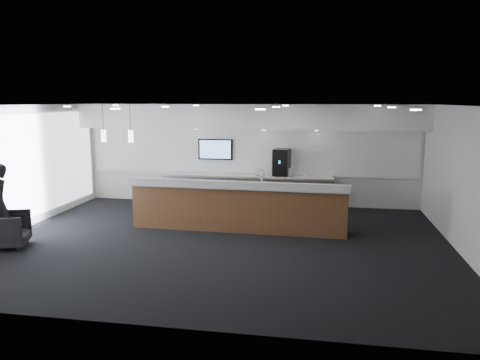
# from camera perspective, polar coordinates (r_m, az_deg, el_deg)

# --- Properties ---
(ground) EXTENTS (10.00, 10.00, 0.00)m
(ground) POSITION_cam_1_polar(r_m,az_deg,el_deg) (10.48, -2.38, -7.56)
(ground) COLOR black
(ground) RESTS_ON ground
(ceiling) EXTENTS (10.00, 8.00, 0.02)m
(ceiling) POSITION_cam_1_polar(r_m,az_deg,el_deg) (10.01, -2.50, 9.07)
(ceiling) COLOR black
(ceiling) RESTS_ON back_wall
(back_wall) EXTENTS (10.00, 0.02, 3.00)m
(back_wall) POSITION_cam_1_polar(r_m,az_deg,el_deg) (14.03, 1.07, 3.12)
(back_wall) COLOR silver
(back_wall) RESTS_ON ground
(left_wall) EXTENTS (0.02, 8.00, 3.00)m
(left_wall) POSITION_cam_1_polar(r_m,az_deg,el_deg) (12.22, -26.00, 1.15)
(left_wall) COLOR silver
(left_wall) RESTS_ON ground
(right_wall) EXTENTS (0.02, 8.00, 3.00)m
(right_wall) POSITION_cam_1_polar(r_m,az_deg,el_deg) (10.30, 25.85, -0.26)
(right_wall) COLOR silver
(right_wall) RESTS_ON ground
(soffit_bulkhead) EXTENTS (10.00, 0.90, 0.70)m
(soffit_bulkhead) POSITION_cam_1_polar(r_m,az_deg,el_deg) (13.50, 0.78, 7.75)
(soffit_bulkhead) COLOR white
(soffit_bulkhead) RESTS_ON back_wall
(alcove_panel) EXTENTS (9.80, 0.06, 1.40)m
(alcove_panel) POSITION_cam_1_polar(r_m,az_deg,el_deg) (13.99, 1.05, 3.51)
(alcove_panel) COLOR white
(alcove_panel) RESTS_ON back_wall
(window_blinds_wall) EXTENTS (0.04, 7.36, 2.55)m
(window_blinds_wall) POSITION_cam_1_polar(r_m,az_deg,el_deg) (12.20, -25.85, 1.15)
(window_blinds_wall) COLOR white
(window_blinds_wall) RESTS_ON left_wall
(back_credenza) EXTENTS (5.06, 0.66, 0.95)m
(back_credenza) POSITION_cam_1_polar(r_m,az_deg,el_deg) (13.84, 0.82, -1.26)
(back_credenza) COLOR gray
(back_credenza) RESTS_ON ground
(wall_tv) EXTENTS (1.05, 0.08, 0.62)m
(wall_tv) POSITION_cam_1_polar(r_m,az_deg,el_deg) (14.11, -3.01, 3.75)
(wall_tv) COLOR black
(wall_tv) RESTS_ON back_wall
(pendant_left) EXTENTS (0.12, 0.12, 0.30)m
(pendant_left) POSITION_cam_1_polar(r_m,az_deg,el_deg) (11.54, -13.36, 5.17)
(pendant_left) COLOR #FFEFC6
(pendant_left) RESTS_ON ceiling
(pendant_right) EXTENTS (0.12, 0.12, 0.30)m
(pendant_right) POSITION_cam_1_polar(r_m,az_deg,el_deg) (11.84, -16.49, 5.15)
(pendant_right) COLOR #FFEFC6
(pendant_right) RESTS_ON ceiling
(ceiling_can_lights) EXTENTS (7.00, 5.00, 0.02)m
(ceiling_can_lights) POSITION_cam_1_polar(r_m,az_deg,el_deg) (10.01, -2.50, 8.90)
(ceiling_can_lights) COLOR white
(ceiling_can_lights) RESTS_ON ceiling
(service_counter) EXTENTS (5.27, 1.00, 1.49)m
(service_counter) POSITION_cam_1_polar(r_m,az_deg,el_deg) (11.32, -0.21, -3.23)
(service_counter) COLOR brown
(service_counter) RESTS_ON ground
(coffee_machine) EXTENTS (0.51, 0.61, 0.77)m
(coffee_machine) POSITION_cam_1_polar(r_m,az_deg,el_deg) (13.58, 5.10, 2.16)
(coffee_machine) COLOR black
(coffee_machine) RESTS_ON back_credenza
(info_sign_left) EXTENTS (0.17, 0.04, 0.24)m
(info_sign_left) POSITION_cam_1_polar(r_m,az_deg,el_deg) (13.60, 2.30, 1.07)
(info_sign_left) COLOR silver
(info_sign_left) RESTS_ON back_credenza
(info_sign_right) EXTENTS (0.18, 0.03, 0.24)m
(info_sign_right) POSITION_cam_1_polar(r_m,az_deg,el_deg) (13.47, 6.07, 0.94)
(info_sign_right) COLOR silver
(info_sign_right) RESTS_ON back_credenza
(armchair) EXTENTS (1.08, 1.06, 0.77)m
(armchair) POSITION_cam_1_polar(r_m,az_deg,el_deg) (11.16, -26.54, -5.47)
(armchair) COLOR black
(armchair) RESTS_ON ground
(cup_0) EXTENTS (0.09, 0.09, 0.09)m
(cup_0) POSITION_cam_1_polar(r_m,az_deg,el_deg) (13.52, 7.94, 0.61)
(cup_0) COLOR white
(cup_0) RESTS_ON back_credenza
(cup_1) EXTENTS (0.13, 0.13, 0.09)m
(cup_1) POSITION_cam_1_polar(r_m,az_deg,el_deg) (13.52, 7.35, 0.63)
(cup_1) COLOR white
(cup_1) RESTS_ON back_credenza
(cup_2) EXTENTS (0.12, 0.12, 0.09)m
(cup_2) POSITION_cam_1_polar(r_m,az_deg,el_deg) (13.53, 6.76, 0.64)
(cup_2) COLOR white
(cup_2) RESTS_ON back_credenza
(cup_3) EXTENTS (0.12, 0.12, 0.09)m
(cup_3) POSITION_cam_1_polar(r_m,az_deg,el_deg) (13.54, 6.17, 0.66)
(cup_3) COLOR white
(cup_3) RESTS_ON back_credenza
(cup_4) EXTENTS (0.13, 0.13, 0.09)m
(cup_4) POSITION_cam_1_polar(r_m,az_deg,el_deg) (13.55, 5.57, 0.68)
(cup_4) COLOR white
(cup_4) RESTS_ON back_credenza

